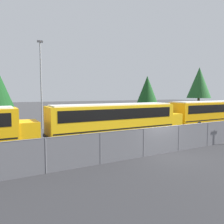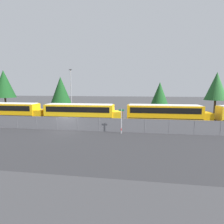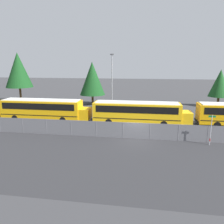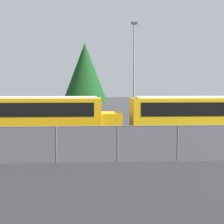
# 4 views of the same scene
# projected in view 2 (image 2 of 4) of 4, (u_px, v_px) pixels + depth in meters

# --- Properties ---
(ground_plane) EXTENTS (200.00, 200.00, 0.00)m
(ground_plane) POSITION_uv_depth(u_px,v_px,m) (67.00, 130.00, 24.01)
(ground_plane) COLOR #38383A
(road_strip) EXTENTS (115.09, 12.00, 0.01)m
(road_strip) POSITION_uv_depth(u_px,v_px,m) (45.00, 144.00, 18.13)
(road_strip) COLOR #2B2B2D
(road_strip) RESTS_ON ground_plane
(fence) EXTENTS (81.16, 0.07, 1.82)m
(fence) POSITION_uv_depth(u_px,v_px,m) (67.00, 123.00, 23.88)
(fence) COLOR #9EA0A5
(fence) RESTS_ON ground_plane
(school_bus_1) EXTENTS (13.22, 2.64, 3.07)m
(school_bus_1) POSITION_uv_depth(u_px,v_px,m) (8.00, 110.00, 31.76)
(school_bus_1) COLOR #EDA80F
(school_bus_1) RESTS_ON ground_plane
(school_bus_2) EXTENTS (13.22, 2.64, 3.07)m
(school_bus_2) POSITION_uv_depth(u_px,v_px,m) (81.00, 111.00, 29.69)
(school_bus_2) COLOR yellow
(school_bus_2) RESTS_ON ground_plane
(school_bus_3) EXTENTS (13.22, 2.64, 3.07)m
(school_bus_3) POSITION_uv_depth(u_px,v_px,m) (165.00, 112.00, 28.31)
(school_bus_3) COLOR orange
(school_bus_3) RESTS_ON ground_plane
(street_sign) EXTENTS (0.70, 0.09, 3.15)m
(street_sign) POSITION_uv_depth(u_px,v_px,m) (121.00, 121.00, 21.90)
(street_sign) COLOR #B7B7BC
(street_sign) RESTS_ON ground_plane
(light_pole) EXTENTS (0.60, 0.24, 9.79)m
(light_pole) POSITION_uv_depth(u_px,v_px,m) (71.00, 90.00, 38.09)
(light_pole) COLOR gray
(light_pole) RESTS_ON ground_plane
(tree_0) EXTENTS (5.04, 5.04, 8.55)m
(tree_0) POSITION_uv_depth(u_px,v_px,m) (61.00, 90.00, 43.96)
(tree_0) COLOR #51381E
(tree_0) RESTS_ON ground_plane
(tree_1) EXTENTS (5.57, 5.57, 10.47)m
(tree_1) POSITION_uv_depth(u_px,v_px,m) (4.00, 84.00, 46.41)
(tree_1) COLOR #51381E
(tree_1) RESTS_ON ground_plane
(tree_2) EXTENTS (3.94, 3.94, 7.14)m
(tree_2) POSITION_uv_depth(u_px,v_px,m) (160.00, 93.00, 41.50)
(tree_2) COLOR #51381E
(tree_2) RESTS_ON ground_plane
(tree_3) EXTENTS (4.68, 4.68, 9.20)m
(tree_3) POSITION_uv_depth(u_px,v_px,m) (216.00, 86.00, 38.30)
(tree_3) COLOR #51381E
(tree_3) RESTS_ON ground_plane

